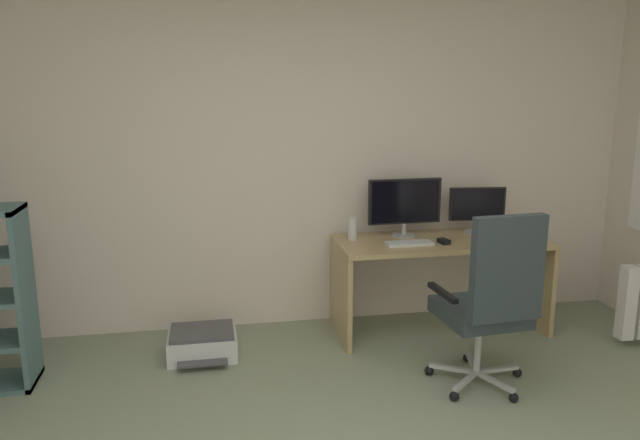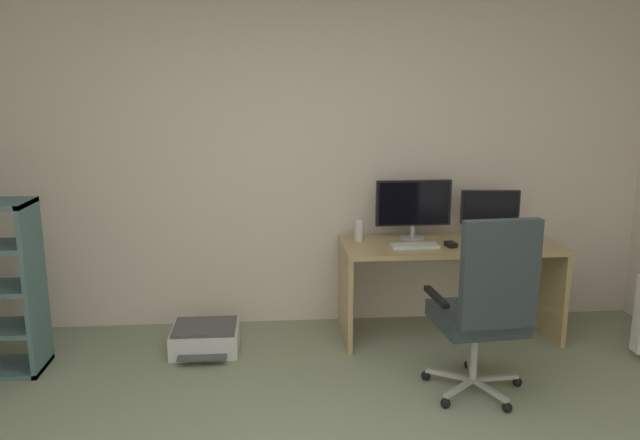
{
  "view_description": "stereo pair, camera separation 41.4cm",
  "coord_description": "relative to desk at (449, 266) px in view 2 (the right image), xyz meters",
  "views": [
    {
      "loc": [
        -0.62,
        -2.18,
        1.86
      ],
      "look_at": [
        0.12,
        1.77,
        0.98
      ],
      "focal_mm": 34.51,
      "sensor_mm": 36.0,
      "label": 1
    },
    {
      "loc": [
        -0.21,
        -2.23,
        1.86
      ],
      "look_at": [
        0.12,
        1.77,
        0.98
      ],
      "focal_mm": 34.51,
      "sensor_mm": 36.0,
      "label": 2
    }
  ],
  "objects": [
    {
      "name": "office_chair",
      "position": [
        -0.07,
        -0.99,
        0.07
      ],
      "size": [
        0.62,
        0.65,
        1.15
      ],
      "color": "#B7BABC",
      "rests_on": "ground"
    },
    {
      "name": "computer_mouse",
      "position": [
        -0.03,
        -0.12,
        0.2
      ],
      "size": [
        0.08,
        0.11,
        0.03
      ],
      "primitive_type": "cube",
      "rotation": [
        0.0,
        0.0,
        0.2
      ],
      "color": "black",
      "rests_on": "desk"
    },
    {
      "name": "monitor_secondary",
      "position": [
        0.35,
        0.16,
        0.39
      ],
      "size": [
        0.44,
        0.18,
        0.36
      ],
      "color": "#B2B5B7",
      "rests_on": "desk"
    },
    {
      "name": "desk",
      "position": [
        0.0,
        0.0,
        0.0
      ],
      "size": [
        1.59,
        0.65,
        0.72
      ],
      "color": "tan",
      "rests_on": "ground"
    },
    {
      "name": "wall_back",
      "position": [
        -1.1,
        0.43,
        0.84
      ],
      "size": [
        5.48,
        0.1,
        2.77
      ],
      "primitive_type": "cube",
      "color": "silver",
      "rests_on": "ground"
    },
    {
      "name": "monitor_main",
      "position": [
        -0.25,
        0.16,
        0.44
      ],
      "size": [
        0.57,
        0.18,
        0.44
      ],
      "color": "#B2B5B7",
      "rests_on": "desk"
    },
    {
      "name": "printer",
      "position": [
        -1.8,
        -0.15,
        -0.45
      ],
      "size": [
        0.47,
        0.47,
        0.19
      ],
      "color": "silver",
      "rests_on": "ground"
    },
    {
      "name": "desktop_speaker",
      "position": [
        -0.66,
        0.11,
        0.27
      ],
      "size": [
        0.07,
        0.07,
        0.17
      ],
      "primitive_type": "cylinder",
      "color": "silver",
      "rests_on": "desk"
    },
    {
      "name": "keyboard",
      "position": [
        -0.29,
        -0.1,
        0.19
      ],
      "size": [
        0.34,
        0.14,
        0.02
      ],
      "primitive_type": "cube",
      "rotation": [
        0.0,
        0.0,
        0.02
      ],
      "color": "silver",
      "rests_on": "desk"
    }
  ]
}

